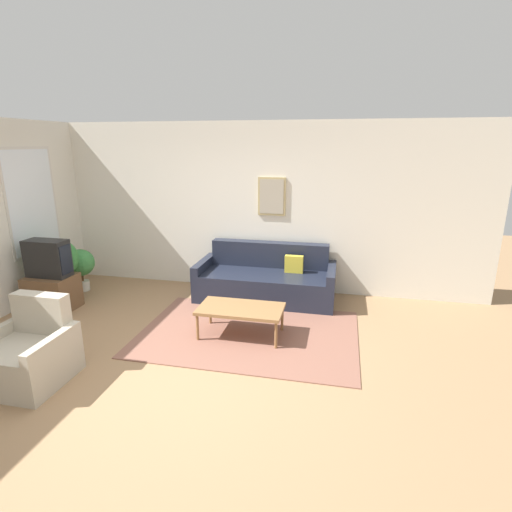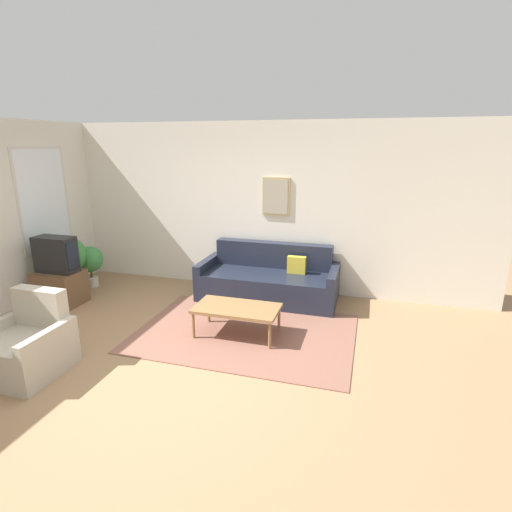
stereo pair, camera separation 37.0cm
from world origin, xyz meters
TOP-DOWN VIEW (x-y plane):
  - ground_plane at (0.00, 0.00)m, footprint 16.00×16.00m
  - area_rug at (0.63, 1.01)m, footprint 2.75×1.90m
  - wall_back at (0.00, 2.74)m, footprint 8.00×0.09m
  - couch at (0.61, 2.28)m, footprint 2.12×0.90m
  - coffee_table at (0.54, 0.94)m, footprint 1.06×0.57m
  - tv_stand at (-2.36, 1.18)m, footprint 0.64×0.51m
  - tv at (-2.36, 1.18)m, footprint 0.60×0.28m
  - armchair at (-1.33, -0.48)m, footprint 0.78×0.76m
  - potted_plant_tall at (-2.40, 1.40)m, footprint 0.61×0.61m
  - potted_plant_by_window at (-2.42, 1.96)m, footprint 0.44×0.44m

SIDE VIEW (x-z plane):
  - ground_plane at x=0.00m, z-range 0.00..0.00m
  - area_rug at x=0.63m, z-range 0.00..0.01m
  - tv_stand at x=-2.36m, z-range 0.00..0.51m
  - armchair at x=-1.33m, z-range -0.14..0.71m
  - couch at x=0.61m, z-range -0.13..0.71m
  - coffee_table at x=0.54m, z-range 0.16..0.55m
  - potted_plant_by_window at x=-2.42m, z-range 0.10..0.80m
  - potted_plant_tall at x=-2.40m, z-range 0.16..1.17m
  - tv at x=-2.36m, z-range 0.51..1.04m
  - wall_back at x=0.00m, z-range 0.00..2.70m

